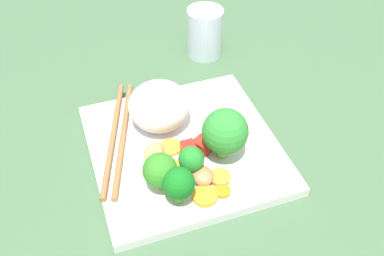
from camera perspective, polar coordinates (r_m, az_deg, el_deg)
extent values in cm
cube|color=#456846|center=(63.98, -1.00, -3.67)|extent=(110.00, 110.00, 2.00)
cube|color=white|center=(62.71, -1.02, -2.61)|extent=(25.92, 25.92, 1.46)
ellipsoid|color=white|center=(63.18, -4.19, 2.81)|extent=(11.91, 11.91, 6.69)
cylinder|color=#61AB4E|center=(58.28, -0.11, -4.98)|extent=(1.75, 1.60, 1.89)
sphere|color=#24872C|center=(56.76, -0.10, -3.97)|extent=(3.33, 3.33, 3.33)
cylinder|color=#71B956|center=(60.06, 3.84, -2.67)|extent=(2.00, 2.02, 2.52)
sphere|color=green|center=(57.56, 4.25, -0.43)|extent=(6.08, 6.08, 6.08)
cylinder|color=#77B85F|center=(56.71, -3.88, -6.83)|extent=(1.52, 1.62, 2.02)
sphere|color=#358927|center=(54.66, -4.08, -5.38)|extent=(4.35, 4.35, 4.35)
cylinder|color=#54A13B|center=(55.24, -1.63, -8.40)|extent=(1.89, 1.89, 2.35)
sphere|color=#15721E|center=(53.22, -1.70, -7.03)|extent=(3.94, 3.94, 3.94)
cylinder|color=orange|center=(59.22, -2.66, -4.78)|extent=(2.51, 2.51, 0.67)
cylinder|color=orange|center=(57.75, -1.51, -6.54)|extent=(3.14, 3.14, 0.52)
cylinder|color=orange|center=(61.76, -2.80, -2.33)|extent=(4.09, 4.09, 0.43)
cylinder|color=orange|center=(56.70, 3.87, -8.01)|extent=(2.63, 2.63, 0.48)
cylinder|color=orange|center=(55.99, 1.67, -8.66)|extent=(4.17, 4.17, 0.68)
cylinder|color=orange|center=(57.92, 3.60, -6.32)|extent=(3.87, 3.87, 0.69)
cube|color=red|center=(60.32, -0.36, -2.70)|extent=(2.11, 1.83, 1.88)
cube|color=red|center=(61.10, 1.65, -1.99)|extent=(3.43, 3.69, 1.82)
ellipsoid|color=tan|center=(60.02, -4.84, -3.14)|extent=(4.38, 3.98, 1.97)
ellipsoid|color=tan|center=(57.31, 1.45, -6.03)|extent=(3.76, 3.44, 1.85)
cylinder|color=#996A3F|center=(63.75, -10.00, -1.02)|extent=(21.14, 8.41, 0.83)
cylinder|color=#996A3F|center=(63.53, -8.75, -1.02)|extent=(21.14, 8.41, 0.83)
cylinder|color=silver|center=(79.43, 1.64, 12.05)|extent=(6.20, 6.20, 8.54)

